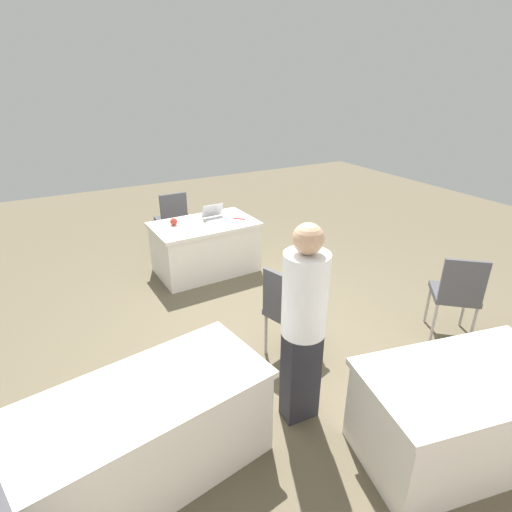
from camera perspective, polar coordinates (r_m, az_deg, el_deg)
The scene contains 11 objects.
ground_plane at distance 4.53m, azimuth -0.03°, elevation -11.08°, with size 14.40×14.40×0.00m, color brown.
table_foreground at distance 5.81m, azimuth -7.17°, elevation 1.26°, with size 1.44×0.92×0.73m.
table_mid_right at distance 3.12m, azimuth -15.08°, elevation -22.99°, with size 1.78×1.03×0.73m.
table_back_left at distance 3.47m, azimuth 26.82°, elevation -19.30°, with size 1.61×1.11×0.73m.
chair_tucked_left at distance 4.68m, azimuth 26.51°, elevation -4.48°, with size 0.62×0.62×0.98m.
chair_aisle at distance 3.93m, azimuth 4.67°, elevation -7.37°, with size 0.54×0.54×0.97m.
chair_by_pillar at distance 6.51m, azimuth -11.76°, elevation 5.38°, with size 0.44×0.44×0.98m.
person_presenter at distance 3.08m, azimuth 6.75°, elevation -8.70°, with size 0.36×0.36×1.70m.
laptop_silver at distance 5.77m, azimuth -5.71°, elevation 5.48°, with size 0.33×0.30×0.21m.
yarn_ball at distance 5.64m, azimuth -11.54°, elevation 4.78°, with size 0.10×0.10×0.10m, color #B2382D.
scissors_red at distance 5.79m, azimuth -2.42°, elevation 5.28°, with size 0.18×0.04×0.01m, color red.
Camera 1 is at (1.79, 3.23, 2.62)m, focal length 28.33 mm.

